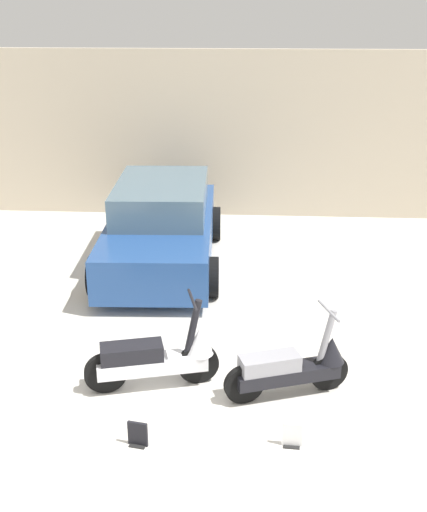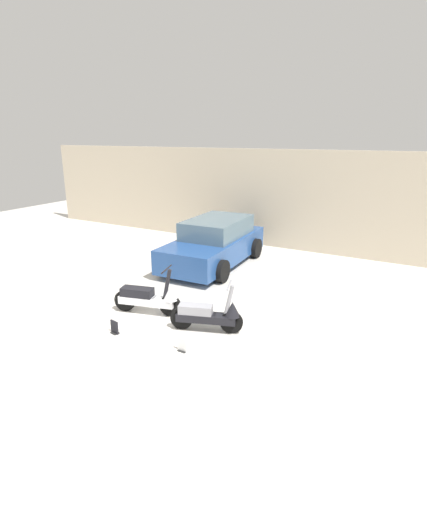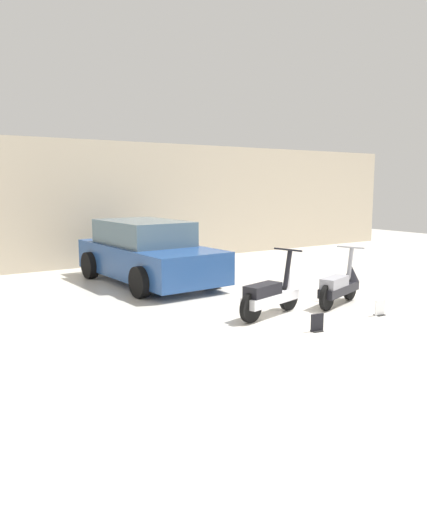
{
  "view_description": "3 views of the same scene",
  "coord_description": "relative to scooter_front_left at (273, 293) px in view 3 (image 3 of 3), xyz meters",
  "views": [
    {
      "loc": [
        0.69,
        -4.97,
        4.04
      ],
      "look_at": [
        0.2,
        2.86,
        0.91
      ],
      "focal_mm": 45.0,
      "sensor_mm": 36.0,
      "label": 1
    },
    {
      "loc": [
        4.63,
        -5.0,
        3.65
      ],
      "look_at": [
        0.3,
        2.81,
        0.93
      ],
      "focal_mm": 28.0,
      "sensor_mm": 36.0,
      "label": 2
    },
    {
      "loc": [
        -5.45,
        -4.87,
        2.1
      ],
      "look_at": [
        -0.35,
        2.83,
        0.77
      ],
      "focal_mm": 35.0,
      "sensor_mm": 36.0,
      "label": 3
    }
  ],
  "objects": [
    {
      "name": "ground_plane",
      "position": [
        0.31,
        -1.15,
        -0.37
      ],
      "size": [
        28.0,
        28.0,
        0.0
      ],
      "primitive_type": "plane",
      "color": "silver"
    },
    {
      "name": "wall_back",
      "position": [
        0.31,
        6.31,
        1.23
      ],
      "size": [
        19.6,
        0.12,
        3.21
      ],
      "primitive_type": "cube",
      "color": "beige",
      "rests_on": "ground_plane"
    },
    {
      "name": "scooter_front_left",
      "position": [
        0.0,
        0.0,
        0.0
      ],
      "size": [
        1.47,
        0.67,
        1.05
      ],
      "rotation": [
        0.0,
        0.0,
        0.25
      ],
      "color": "black",
      "rests_on": "ground_plane"
    },
    {
      "name": "scooter_front_right",
      "position": [
        1.48,
        -0.08,
        -0.02
      ],
      "size": [
        1.37,
        0.7,
        0.99
      ],
      "rotation": [
        0.0,
        0.0,
        0.33
      ],
      "color": "black",
      "rests_on": "ground_plane"
    },
    {
      "name": "car_rear_left",
      "position": [
        -0.46,
        3.64,
        0.26
      ],
      "size": [
        2.02,
        3.97,
        1.33
      ],
      "rotation": [
        0.0,
        0.0,
        -1.53
      ],
      "color": "navy",
      "rests_on": "ground_plane"
    },
    {
      "name": "placard_near_left_scooter",
      "position": [
        -0.06,
        -1.04,
        -0.26
      ],
      "size": [
        0.2,
        0.15,
        0.26
      ],
      "rotation": [
        0.0,
        0.0,
        -0.19
      ],
      "color": "black",
      "rests_on": "ground_plane"
    },
    {
      "name": "placard_near_right_scooter",
      "position": [
        1.44,
        -0.96,
        -0.26
      ],
      "size": [
        0.2,
        0.13,
        0.26
      ],
      "rotation": [
        0.0,
        0.0,
        -0.07
      ],
      "color": "black",
      "rests_on": "ground_plane"
    }
  ]
}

